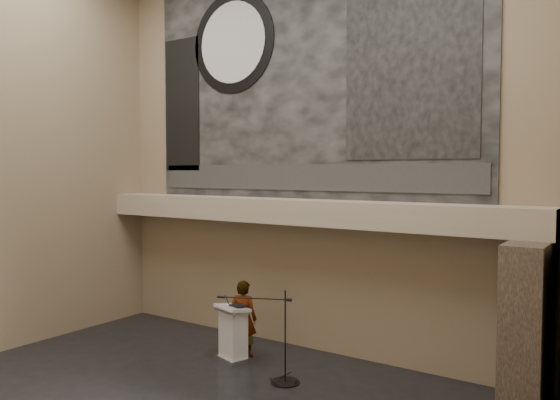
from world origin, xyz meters
The scene contains 17 objects.
wall_back centered at (0.00, 4.00, 4.25)m, with size 10.00×0.02×8.50m, color #8C7959.
wall_right centered at (5.00, 0.00, 4.25)m, with size 0.02×8.00×8.50m, color #8C7959.
soffit centered at (0.00, 3.60, 2.95)m, with size 10.00×0.80×0.50m, color tan.
sprinkler_left centered at (-1.60, 3.55, 2.67)m, with size 0.04×0.04×0.06m, color #B2893D.
sprinkler_right centered at (1.90, 3.55, 2.67)m, with size 0.04×0.04×0.06m, color #B2893D.
banner centered at (0.00, 3.97, 5.70)m, with size 8.00×0.05×5.00m, color black.
banner_text_strip centered at (0.00, 3.93, 3.65)m, with size 7.76×0.02×0.55m, color #2B2B2B.
banner_clock_rim centered at (-1.80, 3.93, 6.70)m, with size 2.30×2.30×0.02m, color black.
banner_clock_face centered at (-1.80, 3.91, 6.70)m, with size 1.84×1.84×0.02m, color silver.
banner_building_print centered at (2.40, 3.93, 5.80)m, with size 2.60×0.02×3.60m, color black.
banner_brick_print centered at (-3.40, 3.93, 5.40)m, with size 1.10×0.02×3.20m, color black.
stone_pier centered at (4.65, 3.15, 1.35)m, with size 0.60×1.40×2.70m, color #3D3026.
lectern centered at (-0.64, 2.48, 0.55)m, with size 0.78×0.65×1.13m.
binder centered at (-0.54, 2.51, 1.12)m, with size 0.30×0.24×0.04m, color black.
papers centered at (-0.75, 2.45, 1.10)m, with size 0.21×0.29×0.01m, color white.
speaker_person centered at (-0.63, 2.80, 0.78)m, with size 0.57×0.38×1.57m, color silver.
mic_stand centered at (0.81, 2.10, 0.25)m, with size 1.40×0.77×1.67m.
Camera 1 is at (6.16, -5.83, 3.77)m, focal length 35.00 mm.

